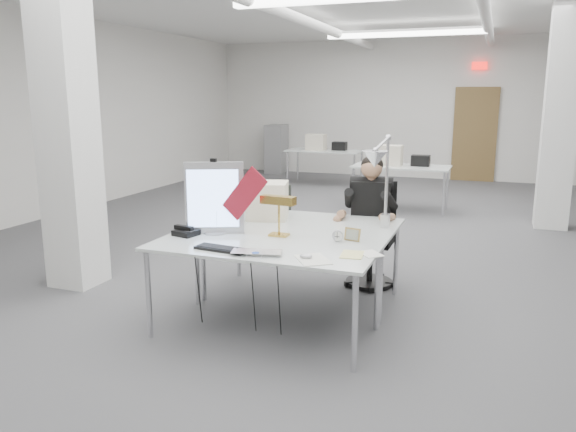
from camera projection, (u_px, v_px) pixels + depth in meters
name	position (u px, v px, depth m)	size (l,w,h in m)	color
room_shell	(352.00, 114.00, 6.66)	(10.04, 14.04, 3.24)	#474749
desk_main	(264.00, 246.00, 4.46)	(1.80, 0.90, 0.03)	silver
desk_second	(301.00, 223.00, 5.28)	(1.80, 0.90, 0.03)	silver
bg_desk_a	(401.00, 167.00, 9.43)	(1.60, 0.80, 0.03)	silver
bg_desk_b	(325.00, 151.00, 12.13)	(1.60, 0.80, 0.03)	silver
filing_cabinet	(276.00, 149.00, 14.06)	(0.45, 0.55, 1.20)	gray
office_chair	(371.00, 230.00, 5.67)	(0.57, 0.57, 1.16)	black
seated_person	(371.00, 200.00, 5.55)	(0.43, 0.54, 0.81)	black
monitor	(214.00, 198.00, 4.76)	(0.50, 0.05, 0.61)	#ADADB2
pennant	(245.00, 194.00, 4.61)	(0.45, 0.01, 0.19)	maroon
keyboard	(222.00, 249.00, 4.29)	(0.43, 0.14, 0.02)	black
laptop	(256.00, 255.00, 4.12)	(0.37, 0.24, 0.03)	silver
mouse	(306.00, 256.00, 4.06)	(0.10, 0.06, 0.04)	#AEAEB2
bankers_lamp	(279.00, 218.00, 4.70)	(0.27, 0.11, 0.30)	gold
desk_phone	(186.00, 233.00, 4.74)	(0.19, 0.17, 0.05)	black
picture_frame_left	(194.00, 223.00, 4.97)	(0.14, 0.01, 0.11)	olive
picture_frame_right	(352.00, 234.00, 4.56)	(0.14, 0.01, 0.11)	tan
desk_clock	(338.00, 236.00, 4.53)	(0.09, 0.09, 0.03)	silver
paper_stack_a	(313.00, 259.00, 4.04)	(0.21, 0.30, 0.01)	silver
paper_stack_b	(352.00, 255.00, 4.16)	(0.16, 0.22, 0.01)	#E8E28B
paper_stack_c	(370.00, 254.00, 4.18)	(0.20, 0.14, 0.01)	white
beige_monitor	(268.00, 200.00, 5.36)	(0.37, 0.35, 0.35)	beige
architect_lamp	(381.00, 184.00, 4.73)	(0.23, 0.67, 0.86)	silver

